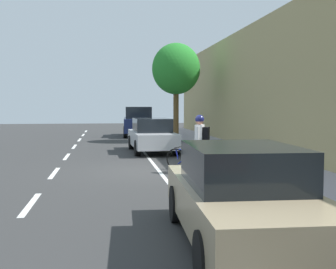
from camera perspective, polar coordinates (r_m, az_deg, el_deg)
The scene contains 12 objects.
ground at distance 13.67m, azimuth -1.93°, elevation -4.93°, with size 70.63×70.63×0.00m, color #333333.
sidewalk at distance 14.42m, azimuth 11.60°, elevation -4.23°, with size 3.34×44.14×0.15m, color #9993A1.
curb_edge at distance 13.93m, azimuth 4.79°, elevation -4.45°, with size 0.16×44.14×0.15m, color gray.
lane_stripe_centre at distance 13.71m, azimuth -15.07°, elevation -5.02°, with size 0.14×44.20×0.01m.
lane_stripe_bike_edge at distance 13.68m, azimuth -1.24°, elevation -4.90°, with size 0.12×44.14×0.01m, color white.
building_facade at distance 15.06m, azimuth 18.69°, elevation 6.78°, with size 0.50×44.14×5.81m, color tan.
parked_sedan_tan_second at distance 6.54m, azimuth 9.84°, elevation -8.18°, with size 1.98×4.47×1.52m.
parked_sedan_silver_mid at distance 19.01m, azimuth -2.18°, elevation -0.12°, with size 1.96×4.46×1.52m.
parked_suv_dark_blue_far at distance 28.63m, azimuth -4.03°, elevation 1.82°, with size 2.15×4.79×1.99m.
bicycle_at_curb at distance 13.64m, azimuth 3.04°, elevation -3.36°, with size 1.43×1.07×0.76m.
cyclist_with_backpack at distance 13.16m, azimuth 4.39°, elevation -0.37°, with size 0.51×0.57×1.82m.
street_tree_mid_block at distance 24.44m, azimuth 1.09°, elevation 8.77°, with size 2.75×2.75×5.49m.
Camera 1 is at (-1.50, -13.42, 2.13)m, focal length 45.24 mm.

